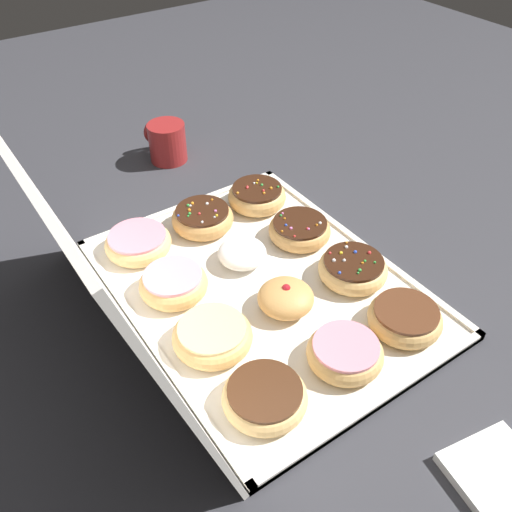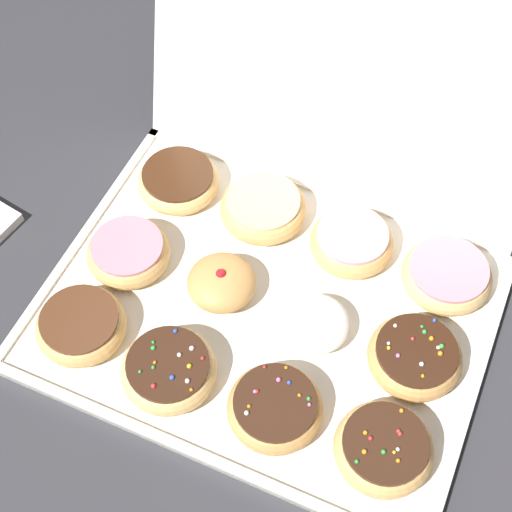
{
  "view_description": "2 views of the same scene",
  "coord_description": "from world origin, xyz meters",
  "px_view_note": "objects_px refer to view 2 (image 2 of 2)",
  "views": [
    {
      "loc": [
        -0.54,
        0.39,
        0.64
      ],
      "look_at": [
        0.05,
        -0.02,
        0.03
      ],
      "focal_mm": 38.34,
      "sensor_mm": 36.0,
      "label": 1
    },
    {
      "loc": [
        0.19,
        -0.47,
        0.89
      ],
      "look_at": [
        -0.03,
        0.04,
        0.06
      ],
      "focal_mm": 54.73,
      "sensor_mm": 36.0,
      "label": 2
    }
  ],
  "objects_px": {
    "chocolate_frosted_donut_0": "(81,325)",
    "glazed_ring_donut_9": "(263,208)",
    "jelly_filled_donut_5": "(223,280)",
    "sprinkle_donut_2": "(275,408)",
    "donut_box": "(266,310)",
    "powdered_filled_donut_6": "(316,324)",
    "sprinkle_donut_1": "(169,370)",
    "sprinkle_donut_3": "(384,448)",
    "pink_frosted_donut_4": "(128,252)",
    "chocolate_frosted_donut_8": "(178,181)",
    "pink_frosted_donut_10": "(352,242)",
    "sprinkle_donut_7": "(415,355)",
    "pink_frosted_donut_11": "(447,275)"
  },
  "relations": [
    {
      "from": "jelly_filled_donut_5",
      "to": "pink_frosted_donut_11",
      "type": "distance_m",
      "value": 0.29
    },
    {
      "from": "sprinkle_donut_2",
      "to": "sprinkle_donut_7",
      "type": "bearing_deg",
      "value": 45.25
    },
    {
      "from": "pink_frosted_donut_4",
      "to": "jelly_filled_donut_5",
      "type": "bearing_deg",
      "value": 3.73
    },
    {
      "from": "sprinkle_donut_3",
      "to": "pink_frosted_donut_4",
      "type": "bearing_deg",
      "value": 163.11
    },
    {
      "from": "jelly_filled_donut_5",
      "to": "pink_frosted_donut_10",
      "type": "distance_m",
      "value": 0.18
    },
    {
      "from": "sprinkle_donut_2",
      "to": "pink_frosted_donut_10",
      "type": "bearing_deg",
      "value": 89.57
    },
    {
      "from": "sprinkle_donut_3",
      "to": "chocolate_frosted_donut_8",
      "type": "distance_m",
      "value": 0.47
    },
    {
      "from": "pink_frosted_donut_4",
      "to": "chocolate_frosted_donut_0",
      "type": "bearing_deg",
      "value": -90.3
    },
    {
      "from": "donut_box",
      "to": "pink_frosted_donut_10",
      "type": "distance_m",
      "value": 0.15
    },
    {
      "from": "chocolate_frosted_donut_0",
      "to": "glazed_ring_donut_9",
      "type": "height_order",
      "value": "glazed_ring_donut_9"
    },
    {
      "from": "donut_box",
      "to": "sprinkle_donut_1",
      "type": "xyz_separation_m",
      "value": [
        -0.07,
        -0.14,
        0.03
      ]
    },
    {
      "from": "sprinkle_donut_3",
      "to": "pink_frosted_donut_11",
      "type": "distance_m",
      "value": 0.26
    },
    {
      "from": "chocolate_frosted_donut_0",
      "to": "sprinkle_donut_2",
      "type": "xyz_separation_m",
      "value": [
        0.27,
        -0.0,
        -0.0
      ]
    },
    {
      "from": "donut_box",
      "to": "powdered_filled_donut_6",
      "type": "height_order",
      "value": "powdered_filled_donut_6"
    },
    {
      "from": "chocolate_frosted_donut_0",
      "to": "sprinkle_donut_1",
      "type": "relative_size",
      "value": 0.98
    },
    {
      "from": "jelly_filled_donut_5",
      "to": "chocolate_frosted_donut_8",
      "type": "xyz_separation_m",
      "value": [
        -0.13,
        0.13,
        -0.0
      ]
    },
    {
      "from": "pink_frosted_donut_10",
      "to": "pink_frosted_donut_11",
      "type": "xyz_separation_m",
      "value": [
        0.13,
        0.0,
        -0.0
      ]
    },
    {
      "from": "sprinkle_donut_7",
      "to": "pink_frosted_donut_10",
      "type": "xyz_separation_m",
      "value": [
        -0.13,
        0.13,
        0.0
      ]
    },
    {
      "from": "sprinkle_donut_7",
      "to": "glazed_ring_donut_9",
      "type": "relative_size",
      "value": 0.97
    },
    {
      "from": "pink_frosted_donut_4",
      "to": "powdered_filled_donut_6",
      "type": "xyz_separation_m",
      "value": [
        0.27,
        -0.0,
        0.0
      ]
    },
    {
      "from": "sprinkle_donut_1",
      "to": "pink_frosted_donut_11",
      "type": "relative_size",
      "value": 0.99
    },
    {
      "from": "pink_frosted_donut_4",
      "to": "jelly_filled_donut_5",
      "type": "height_order",
      "value": "jelly_filled_donut_5"
    },
    {
      "from": "chocolate_frosted_donut_0",
      "to": "jelly_filled_donut_5",
      "type": "bearing_deg",
      "value": 43.74
    },
    {
      "from": "chocolate_frosted_donut_0",
      "to": "sprinkle_donut_7",
      "type": "xyz_separation_m",
      "value": [
        0.4,
        0.13,
        0.0
      ]
    },
    {
      "from": "jelly_filled_donut_5",
      "to": "pink_frosted_donut_11",
      "type": "relative_size",
      "value": 0.76
    },
    {
      "from": "sprinkle_donut_7",
      "to": "pink_frosted_donut_10",
      "type": "relative_size",
      "value": 1.03
    },
    {
      "from": "sprinkle_donut_1",
      "to": "pink_frosted_donut_10",
      "type": "height_order",
      "value": "sprinkle_donut_1"
    },
    {
      "from": "pink_frosted_donut_4",
      "to": "sprinkle_donut_1",
      "type": "bearing_deg",
      "value": -45.62
    },
    {
      "from": "pink_frosted_donut_4",
      "to": "chocolate_frosted_donut_8",
      "type": "relative_size",
      "value": 0.96
    },
    {
      "from": "jelly_filled_donut_5",
      "to": "powdered_filled_donut_6",
      "type": "bearing_deg",
      "value": -3.87
    },
    {
      "from": "donut_box",
      "to": "powdered_filled_donut_6",
      "type": "bearing_deg",
      "value": -4.38
    },
    {
      "from": "sprinkle_donut_3",
      "to": "jelly_filled_donut_5",
      "type": "relative_size",
      "value": 1.28
    },
    {
      "from": "sprinkle_donut_1",
      "to": "jelly_filled_donut_5",
      "type": "bearing_deg",
      "value": 87.39
    },
    {
      "from": "powdered_filled_donut_6",
      "to": "chocolate_frosted_donut_0",
      "type": "bearing_deg",
      "value": -155.85
    },
    {
      "from": "powdered_filled_donut_6",
      "to": "chocolate_frosted_donut_8",
      "type": "distance_m",
      "value": 0.3
    },
    {
      "from": "jelly_filled_donut_5",
      "to": "pink_frosted_donut_10",
      "type": "bearing_deg",
      "value": 43.71
    },
    {
      "from": "donut_box",
      "to": "glazed_ring_donut_9",
      "type": "relative_size",
      "value": 4.71
    },
    {
      "from": "sprinkle_donut_3",
      "to": "donut_box",
      "type": "bearing_deg",
      "value": 147.78
    },
    {
      "from": "powdered_filled_donut_6",
      "to": "pink_frosted_donut_11",
      "type": "relative_size",
      "value": 0.72
    },
    {
      "from": "sprinkle_donut_3",
      "to": "pink_frosted_donut_4",
      "type": "relative_size",
      "value": 1.03
    },
    {
      "from": "chocolate_frosted_donut_0",
      "to": "donut_box",
      "type": "bearing_deg",
      "value": 32.42
    },
    {
      "from": "glazed_ring_donut_9",
      "to": "sprinkle_donut_1",
      "type": "bearing_deg",
      "value": -91.38
    },
    {
      "from": "pink_frosted_donut_11",
      "to": "pink_frosted_donut_4",
      "type": "bearing_deg",
      "value": -161.14
    },
    {
      "from": "donut_box",
      "to": "pink_frosted_donut_10",
      "type": "height_order",
      "value": "pink_frosted_donut_10"
    },
    {
      "from": "jelly_filled_donut_5",
      "to": "sprinkle_donut_2",
      "type": "bearing_deg",
      "value": -45.7
    },
    {
      "from": "sprinkle_donut_1",
      "to": "sprinkle_donut_3",
      "type": "height_order",
      "value": "sprinkle_donut_3"
    },
    {
      "from": "chocolate_frosted_donut_0",
      "to": "powdered_filled_donut_6",
      "type": "height_order",
      "value": "powdered_filled_donut_6"
    },
    {
      "from": "chocolate_frosted_donut_8",
      "to": "powdered_filled_donut_6",
      "type": "bearing_deg",
      "value": -27.56
    },
    {
      "from": "chocolate_frosted_donut_0",
      "to": "glazed_ring_donut_9",
      "type": "bearing_deg",
      "value": 62.54
    },
    {
      "from": "glazed_ring_donut_9",
      "to": "pink_frosted_donut_11",
      "type": "bearing_deg",
      "value": -0.86
    }
  ]
}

